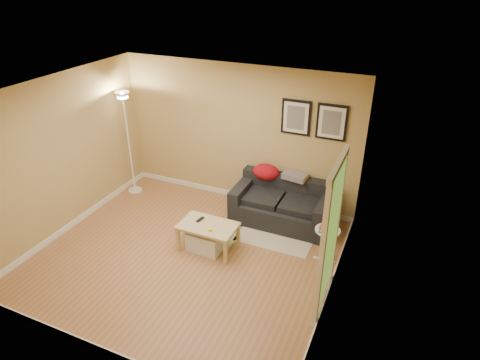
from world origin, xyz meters
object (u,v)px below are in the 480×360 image
(coffee_table, at_px, (208,237))
(book_stack, at_px, (327,227))
(storage_bin, at_px, (206,240))
(floor_lamp, at_px, (129,147))
(side_table, at_px, (326,245))
(sofa, at_px, (282,203))

(coffee_table, bearing_deg, book_stack, -4.12)
(storage_bin, bearing_deg, book_stack, 14.49)
(coffee_table, xyz_separation_m, book_stack, (1.77, 0.43, 0.39))
(storage_bin, height_order, floor_lamp, floor_lamp)
(book_stack, bearing_deg, coffee_table, -156.10)
(storage_bin, relative_size, book_stack, 2.23)
(floor_lamp, bearing_deg, coffee_table, -25.86)
(coffee_table, distance_m, side_table, 1.84)
(sofa, relative_size, coffee_table, 1.89)
(side_table, bearing_deg, book_stack, -155.46)
(book_stack, bearing_deg, side_table, 34.82)
(sofa, distance_m, coffee_table, 1.48)
(sofa, xyz_separation_m, side_table, (0.96, -0.79, -0.09))
(storage_bin, xyz_separation_m, book_stack, (1.80, 0.46, 0.45))
(coffee_table, relative_size, side_table, 1.56)
(coffee_table, relative_size, floor_lamp, 0.44)
(book_stack, bearing_deg, storage_bin, -155.24)
(coffee_table, height_order, book_stack, book_stack)
(sofa, relative_size, side_table, 2.94)
(sofa, relative_size, storage_bin, 3.05)
(sofa, distance_m, side_table, 1.25)
(sofa, relative_size, book_stack, 6.80)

